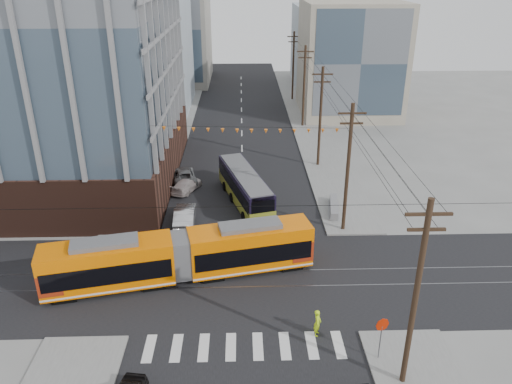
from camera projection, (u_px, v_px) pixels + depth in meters
ground at (244, 314)px, 32.19m from camera, size 160.00×160.00×0.00m
office_building at (5, 38)px, 46.58m from camera, size 30.00×25.00×28.60m
bg_bldg_nw_near at (128, 49)px, 75.28m from camera, size 18.00×16.00×18.00m
bg_bldg_ne_near at (350, 59)px, 72.95m from camera, size 14.00×14.00×16.00m
bg_bldg_nw_far at (166, 27)px, 93.14m from camera, size 16.00×18.00×20.00m
bg_bldg_ne_far at (339, 46)px, 91.61m from camera, size 16.00×16.00×14.00m
utility_pole_near at (415, 299)px, 24.68m from camera, size 0.30×0.30×11.00m
utility_pole_far at (293, 67)px, 81.06m from camera, size 0.30×0.30×11.00m
streetcar at (181, 256)px, 35.19m from camera, size 19.03×6.66×3.64m
city_bus at (245, 187)px, 46.72m from camera, size 5.25×11.23×3.11m
parked_car_silver at (185, 216)px, 43.06m from camera, size 1.87×4.95×1.62m
parked_car_white at (187, 185)px, 49.55m from camera, size 3.24×4.57×1.23m
parked_car_grey at (184, 175)px, 51.63m from camera, size 3.38×5.44×1.40m
pedestrian at (317, 323)px, 30.06m from camera, size 0.59×0.75×1.78m
stop_sign at (380, 341)px, 27.96m from camera, size 1.02×1.02×2.70m
jersey_barrier at (334, 207)px, 45.40m from camera, size 1.60×4.41×0.86m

